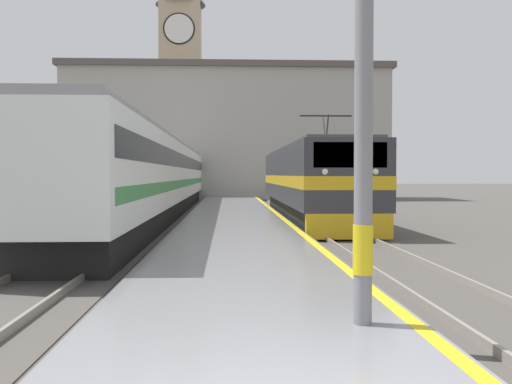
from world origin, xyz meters
name	(u,v)px	position (x,y,z in m)	size (l,w,h in m)	color
ground_plane	(233,212)	(0.00, 30.00, 0.00)	(200.00, 200.00, 0.00)	#514C47
platform	(234,215)	(0.00, 25.00, 0.16)	(4.21, 140.00, 0.33)	gray
rail_track_near	(307,218)	(3.52, 25.00, 0.03)	(2.83, 140.00, 0.16)	#514C47
rail_track_far	(152,218)	(-3.89, 25.00, 0.03)	(2.84, 140.00, 0.16)	#514C47
locomotive_train	(309,182)	(3.52, 24.27, 1.78)	(2.92, 18.95, 4.44)	black
passenger_train	(167,176)	(-3.89, 31.71, 2.04)	(2.92, 48.65, 3.76)	black
clock_tower	(181,75)	(-5.03, 57.31, 12.17)	(5.01, 5.01, 22.74)	tan
station_building	(227,133)	(-0.36, 48.71, 5.71)	(27.62, 8.13, 11.36)	#A8A399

